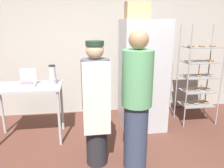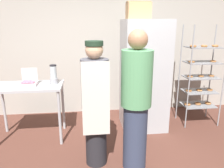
{
  "view_description": "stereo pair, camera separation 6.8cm",
  "coord_description": "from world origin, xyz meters",
  "px_view_note": "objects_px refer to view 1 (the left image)",
  "views": [
    {
      "loc": [
        -0.42,
        -2.16,
        1.82
      ],
      "look_at": [
        0.0,
        0.71,
        1.02
      ],
      "focal_mm": 35.0,
      "sensor_mm": 36.0,
      "label": 1
    },
    {
      "loc": [
        -0.35,
        -2.17,
        1.82
      ],
      "look_at": [
        0.0,
        0.71,
        1.02
      ],
      "focal_mm": 35.0,
      "sensor_mm": 36.0,
      "label": 2
    }
  ],
  "objects_px": {
    "cardboard_storage_box": "(137,11)",
    "refrigerator": "(143,76)",
    "person_baker": "(96,104)",
    "blender_pitcher": "(53,76)",
    "donut_box": "(27,83)",
    "person_customer": "(137,102)",
    "baking_rack": "(199,77)"
  },
  "relations": [
    {
      "from": "donut_box",
      "to": "person_customer",
      "type": "bearing_deg",
      "value": -31.59
    },
    {
      "from": "donut_box",
      "to": "cardboard_storage_box",
      "type": "distance_m",
      "value": 2.08
    },
    {
      "from": "donut_box",
      "to": "blender_pitcher",
      "type": "height_order",
      "value": "blender_pitcher"
    },
    {
      "from": "donut_box",
      "to": "blender_pitcher",
      "type": "bearing_deg",
      "value": 10.96
    },
    {
      "from": "baking_rack",
      "to": "person_baker",
      "type": "xyz_separation_m",
      "value": [
        -1.97,
        -1.04,
        -0.04
      ]
    },
    {
      "from": "donut_box",
      "to": "person_baker",
      "type": "xyz_separation_m",
      "value": [
        0.99,
        -0.78,
        -0.1
      ]
    },
    {
      "from": "refrigerator",
      "to": "person_customer",
      "type": "xyz_separation_m",
      "value": [
        -0.41,
        -1.16,
        -0.05
      ]
    },
    {
      "from": "baking_rack",
      "to": "blender_pitcher",
      "type": "height_order",
      "value": "baking_rack"
    },
    {
      "from": "refrigerator",
      "to": "cardboard_storage_box",
      "type": "bearing_deg",
      "value": 171.85
    },
    {
      "from": "refrigerator",
      "to": "person_baker",
      "type": "height_order",
      "value": "refrigerator"
    },
    {
      "from": "cardboard_storage_box",
      "to": "person_customer",
      "type": "height_order",
      "value": "cardboard_storage_box"
    },
    {
      "from": "refrigerator",
      "to": "cardboard_storage_box",
      "type": "height_order",
      "value": "cardboard_storage_box"
    },
    {
      "from": "donut_box",
      "to": "person_baker",
      "type": "relative_size",
      "value": 0.16
    },
    {
      "from": "baking_rack",
      "to": "person_baker",
      "type": "distance_m",
      "value": 2.23
    },
    {
      "from": "person_baker",
      "to": "person_customer",
      "type": "relative_size",
      "value": 0.92
    },
    {
      "from": "cardboard_storage_box",
      "to": "refrigerator",
      "type": "bearing_deg",
      "value": -8.15
    },
    {
      "from": "donut_box",
      "to": "cardboard_storage_box",
      "type": "xyz_separation_m",
      "value": [
        1.76,
        0.26,
        1.08
      ]
    },
    {
      "from": "refrigerator",
      "to": "donut_box",
      "type": "height_order",
      "value": "refrigerator"
    },
    {
      "from": "refrigerator",
      "to": "person_customer",
      "type": "bearing_deg",
      "value": -109.38
    },
    {
      "from": "donut_box",
      "to": "person_baker",
      "type": "height_order",
      "value": "person_baker"
    },
    {
      "from": "donut_box",
      "to": "cardboard_storage_box",
      "type": "height_order",
      "value": "cardboard_storage_box"
    },
    {
      "from": "refrigerator",
      "to": "baking_rack",
      "type": "bearing_deg",
      "value": 1.07
    },
    {
      "from": "donut_box",
      "to": "person_baker",
      "type": "bearing_deg",
      "value": -38.14
    },
    {
      "from": "donut_box",
      "to": "blender_pitcher",
      "type": "distance_m",
      "value": 0.39
    },
    {
      "from": "blender_pitcher",
      "to": "person_baker",
      "type": "height_order",
      "value": "person_baker"
    },
    {
      "from": "donut_box",
      "to": "cardboard_storage_box",
      "type": "bearing_deg",
      "value": 8.52
    },
    {
      "from": "blender_pitcher",
      "to": "person_baker",
      "type": "xyz_separation_m",
      "value": [
        0.62,
        -0.85,
        -0.19
      ]
    },
    {
      "from": "cardboard_storage_box",
      "to": "baking_rack",
      "type": "bearing_deg",
      "value": 0.05
    },
    {
      "from": "cardboard_storage_box",
      "to": "person_baker",
      "type": "bearing_deg",
      "value": -126.35
    },
    {
      "from": "baking_rack",
      "to": "donut_box",
      "type": "xyz_separation_m",
      "value": [
        -2.96,
        -0.26,
        0.06
      ]
    },
    {
      "from": "person_baker",
      "to": "blender_pitcher",
      "type": "bearing_deg",
      "value": 125.98
    },
    {
      "from": "cardboard_storage_box",
      "to": "person_baker",
      "type": "distance_m",
      "value": 1.75
    }
  ]
}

